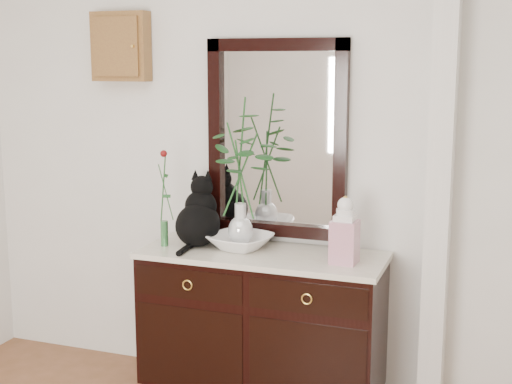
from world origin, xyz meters
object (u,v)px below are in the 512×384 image
at_px(lotus_bowl, 241,242).
at_px(ginger_jar, 345,229).
at_px(sideboard, 262,319).
at_px(cat, 198,211).

height_order(lotus_bowl, ginger_jar, ginger_jar).
distance_m(sideboard, lotus_bowl, 0.44).
relative_size(cat, lotus_bowl, 1.17).
bearing_deg(ginger_jar, cat, 174.96).
bearing_deg(lotus_bowl, cat, 179.85).
relative_size(sideboard, ginger_jar, 3.77).
height_order(cat, lotus_bowl, cat).
distance_m(cat, lotus_bowl, 0.30).
relative_size(sideboard, cat, 3.38).
height_order(sideboard, lotus_bowl, lotus_bowl).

